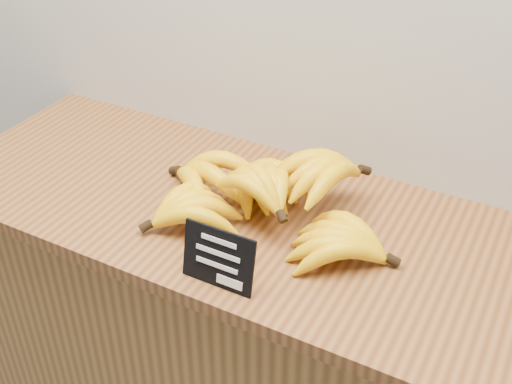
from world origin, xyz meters
name	(u,v)px	position (x,y,z in m)	size (l,w,h in m)	color
counter	(266,374)	(0.19, 2.75, 0.45)	(1.45, 0.50, 0.90)	olive
counter_top	(268,222)	(0.19, 2.75, 0.92)	(1.47, 0.54, 0.03)	brown
chalkboard_sign	(218,258)	(0.20, 2.54, 0.98)	(0.14, 0.01, 0.11)	black
banana_pile	(264,195)	(0.18, 2.75, 0.98)	(0.53, 0.35, 0.12)	yellow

